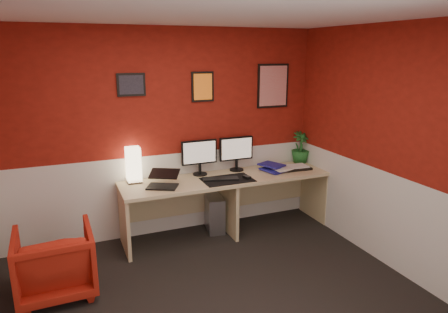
% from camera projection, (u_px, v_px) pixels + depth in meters
% --- Properties ---
extents(ground, '(4.00, 3.50, 0.01)m').
position_uv_depth(ground, '(213.00, 309.00, 3.59)').
color(ground, black).
rests_on(ground, ground).
extents(ceiling, '(4.00, 3.50, 0.01)m').
position_uv_depth(ceiling, '(211.00, 11.00, 2.96)').
color(ceiling, white).
rests_on(ceiling, ground).
extents(wall_back, '(4.00, 0.01, 2.50)m').
position_uv_depth(wall_back, '(160.00, 135.00, 4.84)').
color(wall_back, maroon).
rests_on(wall_back, ground).
extents(wall_front, '(4.00, 0.01, 2.50)m').
position_uv_depth(wall_front, '(358.00, 288.00, 1.71)').
color(wall_front, maroon).
rests_on(wall_front, ground).
extents(wall_right, '(0.01, 3.50, 2.50)m').
position_uv_depth(wall_right, '(401.00, 152.00, 4.01)').
color(wall_right, maroon).
rests_on(wall_right, ground).
extents(wainscot_back, '(4.00, 0.01, 1.00)m').
position_uv_depth(wainscot_back, '(163.00, 194.00, 5.03)').
color(wainscot_back, silver).
rests_on(wainscot_back, ground).
extents(wainscot_right, '(0.01, 3.50, 1.00)m').
position_uv_depth(wainscot_right, '(392.00, 222.00, 4.20)').
color(wainscot_right, silver).
rests_on(wainscot_right, ground).
extents(desk, '(2.60, 0.65, 0.73)m').
position_uv_depth(desk, '(228.00, 205.00, 5.03)').
color(desk, '#C9B580').
rests_on(desk, ground).
extents(shoji_lamp, '(0.16, 0.16, 0.40)m').
position_uv_depth(shoji_lamp, '(134.00, 166.00, 4.68)').
color(shoji_lamp, '#FFE5B2').
rests_on(shoji_lamp, desk).
extents(laptop, '(0.40, 0.36, 0.22)m').
position_uv_depth(laptop, '(162.00, 178.00, 4.53)').
color(laptop, black).
rests_on(laptop, desk).
extents(monitor_left, '(0.45, 0.06, 0.58)m').
position_uv_depth(monitor_left, '(200.00, 152.00, 4.95)').
color(monitor_left, black).
rests_on(monitor_left, desk).
extents(monitor_right, '(0.45, 0.06, 0.58)m').
position_uv_depth(monitor_right, '(237.00, 148.00, 5.14)').
color(monitor_right, black).
rests_on(monitor_right, desk).
extents(desk_mat, '(0.60, 0.38, 0.01)m').
position_uv_depth(desk_mat, '(227.00, 180.00, 4.82)').
color(desk_mat, black).
rests_on(desk_mat, desk).
extents(keyboard, '(0.44, 0.24, 0.02)m').
position_uv_depth(keyboard, '(221.00, 179.00, 4.82)').
color(keyboard, black).
rests_on(keyboard, desk_mat).
extents(mouse, '(0.08, 0.11, 0.03)m').
position_uv_depth(mouse, '(247.00, 177.00, 4.86)').
color(mouse, black).
rests_on(mouse, desk_mat).
extents(book_bottom, '(0.29, 0.35, 0.03)m').
position_uv_depth(book_bottom, '(266.00, 172.00, 5.09)').
color(book_bottom, navy).
rests_on(book_bottom, desk).
extents(book_middle, '(0.26, 0.34, 0.02)m').
position_uv_depth(book_middle, '(271.00, 169.00, 5.13)').
color(book_middle, silver).
rests_on(book_middle, book_bottom).
extents(book_top, '(0.33, 0.37, 0.03)m').
position_uv_depth(book_top, '(266.00, 167.00, 5.13)').
color(book_top, navy).
rests_on(book_top, book_middle).
extents(zen_tray, '(0.37, 0.28, 0.03)m').
position_uv_depth(zen_tray, '(296.00, 168.00, 5.27)').
color(zen_tray, black).
rests_on(zen_tray, desk).
extents(potted_plant, '(0.28, 0.28, 0.43)m').
position_uv_depth(potted_plant, '(300.00, 147.00, 5.51)').
color(potted_plant, '#19591E').
rests_on(potted_plant, desk).
extents(pc_tower, '(0.27, 0.48, 0.45)m').
position_uv_depth(pc_tower, '(214.00, 212.00, 5.16)').
color(pc_tower, '#99999E').
rests_on(pc_tower, ground).
extents(armchair, '(0.70, 0.72, 0.64)m').
position_uv_depth(armchair, '(55.00, 262.00, 3.76)').
color(armchair, '#AE2011').
rests_on(armchair, ground).
extents(art_left, '(0.32, 0.02, 0.26)m').
position_uv_depth(art_left, '(131.00, 85.00, 4.56)').
color(art_left, black).
rests_on(art_left, wall_back).
extents(art_center, '(0.28, 0.02, 0.36)m').
position_uv_depth(art_center, '(203.00, 87.00, 4.89)').
color(art_center, orange).
rests_on(art_center, wall_back).
extents(art_right, '(0.44, 0.02, 0.56)m').
position_uv_depth(art_right, '(273.00, 86.00, 5.25)').
color(art_right, red).
rests_on(art_right, wall_back).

